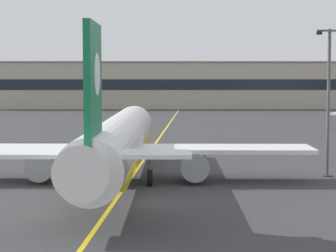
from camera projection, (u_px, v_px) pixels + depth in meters
ground_plane at (142, 202)px, 42.46m from camera, size 400.00×400.00×0.00m
taxiway_centreline at (150, 150)px, 72.37m from camera, size 11.81×179.65×0.01m
airliner_foreground at (119, 141)px, 50.45m from camera, size 32.09×41.46×11.65m
apron_lamp_post at (328, 100)px, 53.06m from camera, size 2.24×0.90×12.71m
terminal_building at (188, 85)px, 170.39m from camera, size 121.40×12.40×12.85m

